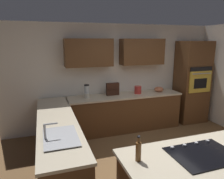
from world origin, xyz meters
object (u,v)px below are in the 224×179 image
(cooktop, at_px, (203,154))
(mixing_bowl, at_px, (159,89))
(wall_oven, at_px, (192,82))
(oil_bottle, at_px, (138,151))
(blender, at_px, (87,92))
(kettle, at_px, (138,90))
(spice_rack, at_px, (113,89))
(sink_unit, at_px, (60,137))

(cooktop, height_order, mixing_bowl, mixing_bowl)
(wall_oven, height_order, oil_bottle, wall_oven)
(blender, bearing_deg, cooktop, 104.87)
(wall_oven, height_order, cooktop, wall_oven)
(blender, bearing_deg, oil_bottle, 89.85)
(kettle, bearing_deg, spice_rack, -4.93)
(sink_unit, bearing_deg, wall_oven, -152.87)
(cooktop, xyz_separation_m, oil_bottle, (0.77, -0.13, 0.11))
(mixing_bowl, distance_m, kettle, 0.60)
(wall_oven, xyz_separation_m, cooktop, (2.13, 2.86, -0.19))
(sink_unit, xyz_separation_m, kettle, (-2.08, -1.91, 0.08))
(spice_rack, distance_m, kettle, 0.65)
(sink_unit, bearing_deg, spice_rack, -125.96)
(sink_unit, height_order, blender, blender)
(wall_oven, relative_size, spice_rack, 7.05)
(sink_unit, xyz_separation_m, oil_bottle, (-0.77, 0.85, 0.10))
(cooktop, distance_m, kettle, 2.94)
(cooktop, bearing_deg, blender, -75.13)
(wall_oven, height_order, sink_unit, wall_oven)
(cooktop, xyz_separation_m, mixing_bowl, (-1.13, -2.89, 0.06))
(mixing_bowl, bearing_deg, spice_rack, -2.57)
(wall_oven, bearing_deg, kettle, -1.00)
(kettle, bearing_deg, sink_unit, 42.62)
(spice_rack, bearing_deg, oil_bottle, 76.86)
(wall_oven, bearing_deg, mixing_bowl, -1.59)
(cooktop, relative_size, oil_bottle, 2.56)
(blender, relative_size, oil_bottle, 1.07)
(cooktop, bearing_deg, spice_rack, -87.73)
(blender, height_order, spice_rack, blender)
(sink_unit, distance_m, kettle, 2.83)
(mixing_bowl, bearing_deg, oil_bottle, 55.35)
(sink_unit, relative_size, kettle, 3.69)
(cooktop, height_order, spice_rack, spice_rack)
(oil_bottle, bearing_deg, blender, -90.15)
(blender, distance_m, oil_bottle, 2.76)
(sink_unit, distance_m, oil_bottle, 1.15)
(cooktop, bearing_deg, wall_oven, -126.71)
(sink_unit, bearing_deg, oil_bottle, 132.34)
(wall_oven, relative_size, sink_unit, 3.13)
(wall_oven, xyz_separation_m, sink_unit, (3.68, 1.89, -0.18))
(mixing_bowl, bearing_deg, sink_unit, 35.53)
(wall_oven, xyz_separation_m, mixing_bowl, (1.00, -0.03, -0.13))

